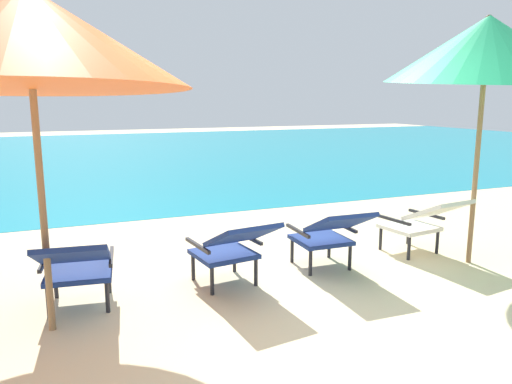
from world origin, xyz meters
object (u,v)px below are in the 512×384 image
Objects in this scene: lounge_chair_far_left at (76,265)px; lounge_chair_near_right at (329,232)px; lounge_chair_far_right at (422,220)px; beach_umbrella_left at (28,38)px; beach_umbrella_right at (486,50)px; lounge_chair_near_left at (232,246)px.

lounge_chair_near_right is (2.34, 0.09, 0.00)m from lounge_chair_far_left.
beach_umbrella_left is (-3.73, -0.36, 1.68)m from lounge_chair_far_right.
beach_umbrella_right reaches higher than lounge_chair_near_right.
lounge_chair_near_left is at bearing -176.93° from lounge_chair_far_right.
lounge_chair_near_left is 1.06× the size of lounge_chair_near_right.
lounge_chair_far_right is (3.53, 0.15, 0.00)m from lounge_chair_far_left.
lounge_chair_far_left is 1.05× the size of lounge_chair_near_right.
lounge_chair_far_right is 1.82m from beach_umbrella_right.
beach_umbrella_right reaches higher than lounge_chair_far_left.
lounge_chair_near_right is 1.19m from lounge_chair_far_right.
lounge_chair_far_left is at bearing -177.64° from lounge_chair_far_right.
beach_umbrella_left is (-2.54, -0.31, 1.68)m from lounge_chair_near_right.
lounge_chair_far_left is 1.31m from lounge_chair_near_left.
lounge_chair_far_left is 0.37× the size of beach_umbrella_right.
beach_umbrella_right is at bearing -11.61° from lounge_chair_near_right.
lounge_chair_near_left is 2.22m from lounge_chair_far_right.
lounge_chair_near_right is at bearing 2.17° from lounge_chair_far_left.
beach_umbrella_left is (-0.20, -0.22, 1.68)m from lounge_chair_far_left.
lounge_chair_near_right is (1.03, 0.06, 0.00)m from lounge_chair_near_left.
beach_umbrella_left is 4.05m from beach_umbrella_right.
lounge_chair_near_right and lounge_chair_far_right have the same top height.
beach_umbrella_right is (3.85, -0.22, 1.75)m from lounge_chair_far_left.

